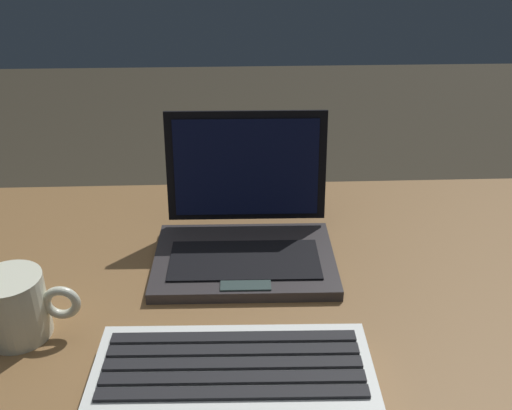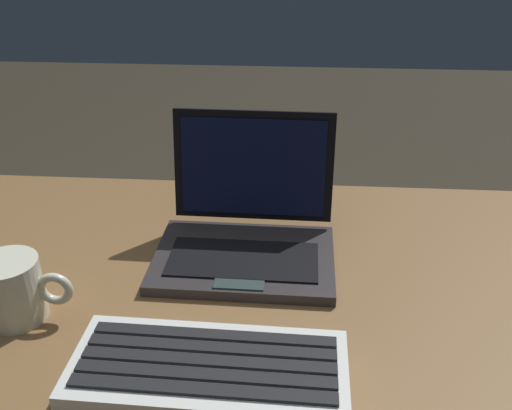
% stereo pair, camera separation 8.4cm
% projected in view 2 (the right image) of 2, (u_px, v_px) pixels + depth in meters
% --- Properties ---
extents(desk, '(1.74, 0.71, 0.70)m').
position_uv_depth(desk, '(241.00, 335.00, 0.86)').
color(desk, brown).
rests_on(desk, ground).
extents(laptop_front, '(0.28, 0.23, 0.21)m').
position_uv_depth(laptop_front, '(249.00, 231.00, 0.89)').
color(laptop_front, '#2C292A').
rests_on(laptop_front, desk).
extents(external_keyboard, '(0.32, 0.15, 0.03)m').
position_uv_depth(external_keyboard, '(209.00, 371.00, 0.66)').
color(external_keyboard, silver).
rests_on(external_keyboard, desk).
extents(coffee_mug, '(0.13, 0.08, 0.09)m').
position_uv_depth(coffee_mug, '(13.00, 290.00, 0.75)').
color(coffee_mug, beige).
rests_on(coffee_mug, desk).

